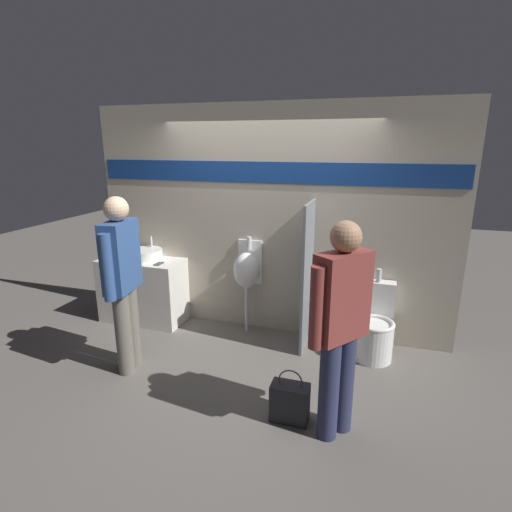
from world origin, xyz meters
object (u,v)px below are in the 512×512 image
object	(u,v)px
sink_basin	(146,254)
person_in_vest	(123,278)
cell_phone	(159,264)
urinal_near_counter	(247,270)
shopping_bag	(290,402)
toilet	(374,329)
person_with_lanyard	(340,323)

from	to	relation	value
sink_basin	person_in_vest	distance (m)	1.22
cell_phone	person_in_vest	world-z (taller)	person_in_vest
urinal_near_counter	shopping_bag	distance (m)	1.82
cell_phone	person_in_vest	xyz separation A→B (m)	(0.19, -0.98, 0.15)
sink_basin	toilet	size ratio (longest dim) A/B	0.44
toilet	urinal_near_counter	bearing A→B (deg)	173.79
cell_phone	person_with_lanyard	xyz separation A→B (m)	(2.32, -1.31, 0.13)
sink_basin	person_in_vest	bearing A→B (deg)	-67.66
cell_phone	urinal_near_counter	xyz separation A→B (m)	(1.07, 0.20, -0.05)
person_in_vest	urinal_near_counter	bearing A→B (deg)	-45.00
urinal_near_counter	toilet	world-z (taller)	urinal_near_counter
urinal_near_counter	person_in_vest	distance (m)	1.48
urinal_near_counter	toilet	size ratio (longest dim) A/B	1.26
sink_basin	shopping_bag	size ratio (longest dim) A/B	0.88
sink_basin	cell_phone	world-z (taller)	sink_basin
sink_basin	urinal_near_counter	world-z (taller)	urinal_near_counter
urinal_near_counter	person_in_vest	xyz separation A→B (m)	(-0.88, -1.18, 0.20)
sink_basin	shopping_bag	bearing A→B (deg)	-32.72
cell_phone	person_with_lanyard	size ratio (longest dim) A/B	0.08
urinal_near_counter	shopping_bag	size ratio (longest dim) A/B	2.50
cell_phone	urinal_near_counter	bearing A→B (deg)	10.78
shopping_bag	cell_phone	bearing A→B (deg)	146.81
person_with_lanyard	shopping_bag	bearing A→B (deg)	121.90
person_in_vest	person_with_lanyard	xyz separation A→B (m)	(2.13, -0.33, -0.03)
toilet	person_in_vest	world-z (taller)	person_in_vest
person_with_lanyard	cell_phone	bearing A→B (deg)	98.06
cell_phone	person_with_lanyard	world-z (taller)	person_with_lanyard
cell_phone	urinal_near_counter	size ratio (longest dim) A/B	0.12
urinal_near_counter	person_with_lanyard	bearing A→B (deg)	-50.39
sink_basin	cell_phone	bearing A→B (deg)	-29.16
sink_basin	shopping_bag	world-z (taller)	sink_basin
person_with_lanyard	urinal_near_counter	bearing A→B (deg)	77.09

